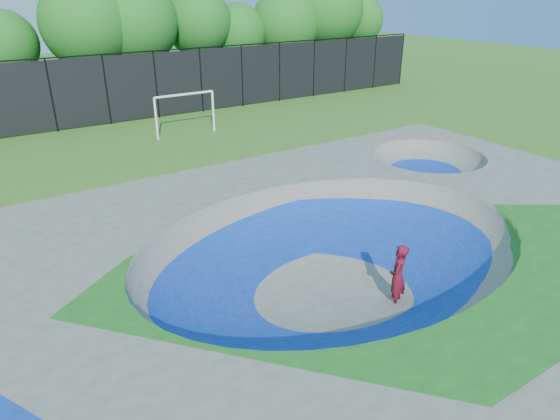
# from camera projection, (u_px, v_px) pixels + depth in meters

# --- Properties ---
(ground) EXTENTS (120.00, 120.00, 0.00)m
(ground) POSITION_uv_depth(u_px,v_px,m) (333.00, 286.00, 13.71)
(ground) COLOR #32641B
(ground) RESTS_ON ground
(skate_deck) EXTENTS (22.00, 14.00, 1.50)m
(skate_deck) POSITION_uv_depth(u_px,v_px,m) (334.00, 262.00, 13.40)
(skate_deck) COLOR gray
(skate_deck) RESTS_ON ground
(skater) EXTENTS (0.76, 0.71, 1.75)m
(skater) POSITION_uv_depth(u_px,v_px,m) (398.00, 277.00, 12.49)
(skater) COLOR #B80E25
(skater) RESTS_ON ground
(skateboard) EXTENTS (0.80, 0.54, 0.05)m
(skateboard) POSITION_uv_depth(u_px,v_px,m) (394.00, 305.00, 12.84)
(skateboard) COLOR black
(skateboard) RESTS_ON ground
(soccer_goal) EXTENTS (3.45, 0.12, 2.28)m
(soccer_goal) POSITION_uv_depth(u_px,v_px,m) (185.00, 106.00, 26.93)
(soccer_goal) COLOR white
(soccer_goal) RESTS_ON ground
(fence) EXTENTS (48.09, 0.09, 4.04)m
(fence) POSITION_uv_depth(u_px,v_px,m) (106.00, 89.00, 28.85)
(fence) COLOR black
(fence) RESTS_ON ground
(treeline) EXTENTS (51.27, 6.61, 8.72)m
(treeline) POSITION_uv_depth(u_px,v_px,m) (126.00, 26.00, 33.06)
(treeline) COLOR #423221
(treeline) RESTS_ON ground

